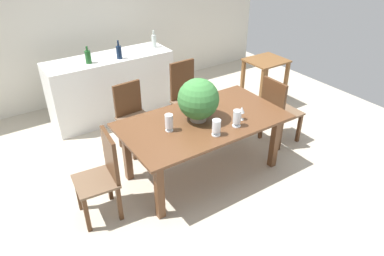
% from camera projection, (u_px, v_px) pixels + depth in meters
% --- Properties ---
extents(ground_plane, '(7.04, 7.04, 0.00)m').
position_uv_depth(ground_plane, '(189.00, 160.00, 4.65)').
color(ground_plane, '#BCB29E').
extents(back_wall, '(6.40, 0.10, 2.60)m').
position_uv_depth(back_wall, '(103.00, 19.00, 5.84)').
color(back_wall, beige).
rests_on(back_wall, ground).
extents(dining_table, '(1.91, 1.06, 0.74)m').
position_uv_depth(dining_table, '(203.00, 127.00, 4.11)').
color(dining_table, brown).
rests_on(dining_table, ground).
extents(chair_far_left, '(0.45, 0.47, 0.91)m').
position_uv_depth(chair_far_left, '(133.00, 114.00, 4.69)').
color(chair_far_left, '#4C2D19').
rests_on(chair_far_left, ground).
extents(chair_foot_end, '(0.45, 0.43, 0.96)m').
position_uv_depth(chair_foot_end, '(277.00, 109.00, 4.76)').
color(chair_foot_end, '#4C2D19').
rests_on(chair_foot_end, ground).
extents(chair_head_end, '(0.45, 0.46, 0.95)m').
position_uv_depth(chair_head_end, '(103.00, 172.00, 3.57)').
color(chair_head_end, '#4C2D19').
rests_on(chair_head_end, ground).
extents(chair_far_right, '(0.44, 0.49, 1.02)m').
position_uv_depth(chair_far_right, '(186.00, 94.00, 5.09)').
color(chair_far_right, '#4C2D19').
rests_on(chair_far_right, ground).
extents(flower_centerpiece, '(0.47, 0.47, 0.50)m').
position_uv_depth(flower_centerpiece, '(198.00, 100.00, 3.93)').
color(flower_centerpiece, gray).
rests_on(flower_centerpiece, dining_table).
extents(crystal_vase_left, '(0.09, 0.09, 0.20)m').
position_uv_depth(crystal_vase_left, '(169.00, 122.00, 3.79)').
color(crystal_vase_left, silver).
rests_on(crystal_vase_left, dining_table).
extents(crystal_vase_center_near, '(0.09, 0.09, 0.20)m').
position_uv_depth(crystal_vase_center_near, '(237.00, 117.00, 3.87)').
color(crystal_vase_center_near, silver).
rests_on(crystal_vase_center_near, dining_table).
extents(crystal_vase_right, '(0.10, 0.10, 0.18)m').
position_uv_depth(crystal_vase_right, '(216.00, 127.00, 3.72)').
color(crystal_vase_right, silver).
rests_on(crystal_vase_right, dining_table).
extents(wine_glass, '(0.07, 0.07, 0.16)m').
position_uv_depth(wine_glass, '(242.00, 110.00, 4.00)').
color(wine_glass, silver).
rests_on(wine_glass, dining_table).
extents(kitchen_counter, '(1.87, 0.61, 0.97)m').
position_uv_depth(kitchen_counter, '(112.00, 87.00, 5.46)').
color(kitchen_counter, silver).
rests_on(kitchen_counter, ground).
extents(wine_bottle_clear, '(0.07, 0.07, 0.27)m').
position_uv_depth(wine_bottle_clear, '(154.00, 41.00, 5.54)').
color(wine_bottle_clear, '#B2BFB7').
rests_on(wine_bottle_clear, kitchen_counter).
extents(wine_bottle_dark, '(0.08, 0.08, 0.27)m').
position_uv_depth(wine_bottle_dark, '(119.00, 52.00, 5.10)').
color(wine_bottle_dark, '#0F1E38').
rests_on(wine_bottle_dark, kitchen_counter).
extents(wine_bottle_green, '(0.08, 0.08, 0.24)m').
position_uv_depth(wine_bottle_green, '(88.00, 57.00, 4.94)').
color(wine_bottle_green, '#194C1E').
rests_on(wine_bottle_green, kitchen_counter).
extents(side_table, '(0.61, 0.53, 0.80)m').
position_uv_depth(side_table, '(265.00, 72.00, 5.71)').
color(side_table, brown).
rests_on(side_table, ground).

